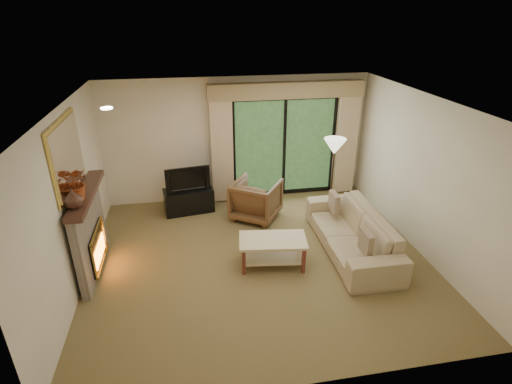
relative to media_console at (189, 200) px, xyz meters
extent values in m
plane|color=brown|center=(1.10, -1.95, -0.24)|extent=(5.50, 5.50, 0.00)
plane|color=white|center=(1.10, -1.95, 2.36)|extent=(5.50, 5.50, 0.00)
plane|color=beige|center=(1.10, 0.55, 1.06)|extent=(5.00, 0.00, 5.00)
plane|color=beige|center=(1.10, -4.45, 1.06)|extent=(5.00, 0.00, 5.00)
plane|color=beige|center=(-1.65, -1.95, 1.06)|extent=(0.00, 5.00, 5.00)
plane|color=beige|center=(3.85, -1.95, 1.06)|extent=(0.00, 5.00, 5.00)
cube|color=#CEB08B|center=(0.75, 0.39, 0.96)|extent=(0.45, 0.18, 2.35)
cube|color=#CEB08B|center=(3.45, 0.39, 0.96)|extent=(0.45, 0.18, 2.35)
cube|color=tan|center=(2.10, 0.41, 2.08)|extent=(3.20, 0.24, 0.32)
cube|color=black|center=(0.00, 0.00, 0.00)|extent=(1.03, 0.58, 0.49)
imported|color=black|center=(0.00, 0.00, 0.50)|extent=(0.89, 0.24, 0.51)
imported|color=brown|center=(1.31, -0.50, 0.15)|extent=(1.18, 1.18, 0.79)
imported|color=tan|center=(2.71, -1.94, 0.10)|extent=(0.98, 2.41, 0.70)
cube|color=brown|center=(2.63, -2.63, 0.33)|extent=(0.10, 0.36, 0.36)
cube|color=brown|center=(2.63, -1.25, 0.33)|extent=(0.10, 0.37, 0.36)
imported|color=#42271D|center=(-1.51, -2.27, 1.26)|extent=(0.31, 0.31, 0.27)
imported|color=#933A17|center=(-1.51, -2.05, 1.38)|extent=(0.54, 0.49, 0.52)
camera|label=1|loc=(0.06, -7.43, 3.60)|focal=28.00mm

